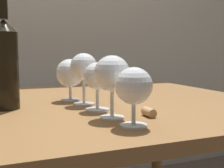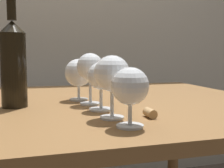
{
  "view_description": "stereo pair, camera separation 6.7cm",
  "coord_description": "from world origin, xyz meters",
  "px_view_note": "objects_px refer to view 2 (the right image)",
  "views": [
    {
      "loc": [
        -0.18,
        -0.88,
        0.88
      ],
      "look_at": [
        0.06,
        -0.27,
        0.81
      ],
      "focal_mm": 45.29,
      "sensor_mm": 36.0,
      "label": 1
    },
    {
      "loc": [
        -0.12,
        -0.91,
        0.88
      ],
      "look_at": [
        0.06,
        -0.27,
        0.81
      ],
      "focal_mm": 45.29,
      "sensor_mm": 36.0,
      "label": 2
    }
  ],
  "objects_px": {
    "wine_bottle": "(13,62)",
    "wine_glass_port": "(112,75)",
    "wine_glass_white": "(101,78)",
    "wine_glass_cabernet": "(130,88)",
    "cork": "(150,113)",
    "wine_glass_chardonnay": "(90,68)",
    "wine_glass_merlot": "(79,73)"
  },
  "relations": [
    {
      "from": "wine_glass_port",
      "to": "wine_glass_white",
      "type": "height_order",
      "value": "wine_glass_port"
    },
    {
      "from": "wine_bottle",
      "to": "wine_glass_chardonnay",
      "type": "bearing_deg",
      "value": -4.33
    },
    {
      "from": "wine_glass_chardonnay",
      "to": "wine_bottle",
      "type": "relative_size",
      "value": 0.48
    },
    {
      "from": "wine_glass_merlot",
      "to": "cork",
      "type": "distance_m",
      "value": 0.34
    },
    {
      "from": "wine_bottle",
      "to": "wine_glass_white",
      "type": "bearing_deg",
      "value": -26.29
    },
    {
      "from": "wine_glass_port",
      "to": "wine_bottle",
      "type": "distance_m",
      "value": 0.32
    },
    {
      "from": "wine_glass_merlot",
      "to": "wine_glass_cabernet",
      "type": "bearing_deg",
      "value": -82.81
    },
    {
      "from": "wine_bottle",
      "to": "cork",
      "type": "height_order",
      "value": "wine_bottle"
    },
    {
      "from": "wine_glass_port",
      "to": "cork",
      "type": "bearing_deg",
      "value": -9.1
    },
    {
      "from": "wine_glass_white",
      "to": "wine_glass_port",
      "type": "bearing_deg",
      "value": -89.17
    },
    {
      "from": "wine_glass_white",
      "to": "cork",
      "type": "bearing_deg",
      "value": -51.92
    },
    {
      "from": "wine_glass_cabernet",
      "to": "wine_glass_white",
      "type": "relative_size",
      "value": 0.96
    },
    {
      "from": "wine_glass_chardonnay",
      "to": "wine_bottle",
      "type": "bearing_deg",
      "value": 175.67
    },
    {
      "from": "wine_glass_merlot",
      "to": "wine_bottle",
      "type": "xyz_separation_m",
      "value": [
        -0.2,
        -0.07,
        0.04
      ]
    },
    {
      "from": "wine_glass_merlot",
      "to": "cork",
      "type": "height_order",
      "value": "wine_glass_merlot"
    },
    {
      "from": "wine_bottle",
      "to": "cork",
      "type": "xyz_separation_m",
      "value": [
        0.33,
        -0.23,
        -0.12
      ]
    },
    {
      "from": "wine_glass_white",
      "to": "wine_bottle",
      "type": "bearing_deg",
      "value": 153.71
    },
    {
      "from": "wine_glass_merlot",
      "to": "wine_bottle",
      "type": "distance_m",
      "value": 0.22
    },
    {
      "from": "wine_glass_port",
      "to": "wine_bottle",
      "type": "xyz_separation_m",
      "value": [
        -0.23,
        0.22,
        0.03
      ]
    },
    {
      "from": "wine_glass_chardonnay",
      "to": "wine_bottle",
      "type": "xyz_separation_m",
      "value": [
        -0.22,
        0.02,
        0.02
      ]
    },
    {
      "from": "wine_bottle",
      "to": "cork",
      "type": "relative_size",
      "value": 7.84
    },
    {
      "from": "wine_glass_port",
      "to": "wine_glass_chardonnay",
      "type": "xyz_separation_m",
      "value": [
        -0.01,
        0.2,
        0.01
      ]
    },
    {
      "from": "wine_glass_cabernet",
      "to": "wine_glass_port",
      "type": "bearing_deg",
      "value": 99.54
    },
    {
      "from": "wine_glass_merlot",
      "to": "wine_glass_port",
      "type": "bearing_deg",
      "value": -83.52
    },
    {
      "from": "wine_glass_port",
      "to": "wine_glass_white",
      "type": "xyz_separation_m",
      "value": [
        -0.0,
        0.1,
        -0.01
      ]
    },
    {
      "from": "wine_glass_white",
      "to": "wine_glass_chardonnay",
      "type": "distance_m",
      "value": 0.1
    },
    {
      "from": "wine_glass_cabernet",
      "to": "cork",
      "type": "bearing_deg",
      "value": 43.21
    },
    {
      "from": "wine_bottle",
      "to": "wine_glass_port",
      "type": "bearing_deg",
      "value": -43.27
    },
    {
      "from": "wine_glass_cabernet",
      "to": "wine_glass_port",
      "type": "xyz_separation_m",
      "value": [
        -0.01,
        0.09,
        0.02
      ]
    },
    {
      "from": "wine_glass_cabernet",
      "to": "wine_glass_white",
      "type": "height_order",
      "value": "wine_glass_white"
    },
    {
      "from": "wine_glass_cabernet",
      "to": "wine_glass_port",
      "type": "distance_m",
      "value": 0.09
    },
    {
      "from": "cork",
      "to": "wine_glass_white",
      "type": "bearing_deg",
      "value": 128.08
    }
  ]
}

